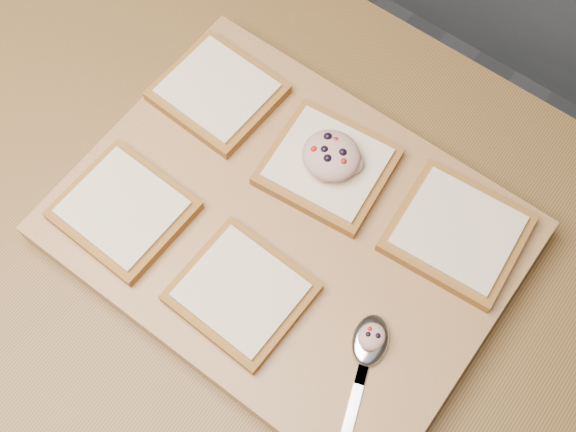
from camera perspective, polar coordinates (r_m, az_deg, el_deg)
name	(u,v)px	position (r m, az deg, el deg)	size (l,w,h in m)	color
island_counter	(314,406)	(1.22, 2.08, -14.74)	(2.00, 0.80, 0.90)	slate
cutting_board	(288,232)	(0.80, 0.00, -1.25)	(0.47, 0.36, 0.04)	#B2854C
bread_far_left	(218,92)	(0.85, -5.57, 9.73)	(0.13, 0.12, 0.02)	olive
bread_far_center	(328,166)	(0.80, 3.16, 3.97)	(0.14, 0.13, 0.02)	olive
bread_far_right	(457,233)	(0.79, 13.22, -1.28)	(0.14, 0.13, 0.02)	olive
bread_near_left	(124,210)	(0.80, -12.86, 0.47)	(0.13, 0.12, 0.02)	olive
bread_near_center	(241,292)	(0.74, -3.70, -6.04)	(0.13, 0.12, 0.02)	olive
tuna_salad_dollop	(331,155)	(0.78, 3.44, 4.81)	(0.06, 0.06, 0.03)	tan
spoon	(367,353)	(0.73, 6.26, -10.70)	(0.08, 0.18, 0.01)	silver
spoon_salad	(372,337)	(0.72, 6.64, -9.44)	(0.03, 0.03, 0.02)	tan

